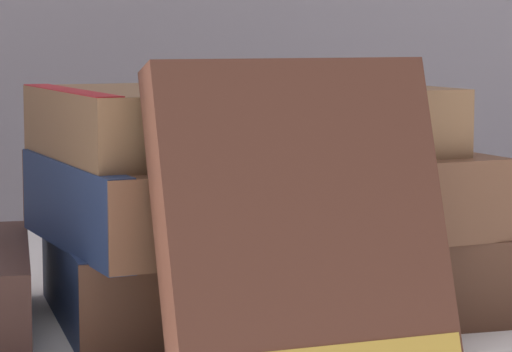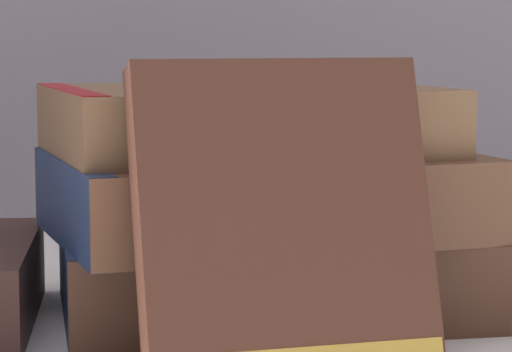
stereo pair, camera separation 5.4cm
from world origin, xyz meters
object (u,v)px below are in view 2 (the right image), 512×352
book_flat_middle (253,195)px  book_flat_top (234,121)px  pocket_watch (320,81)px  book_leaning_front (285,231)px  book_flat_bottom (263,271)px

book_flat_middle → book_flat_top: (-0.01, 0.01, 0.03)m
book_flat_top → book_flat_middle: bearing=-47.8°
book_flat_middle → pocket_watch: (0.03, -0.01, 0.05)m
book_flat_middle → book_leaning_front: book_leaning_front is taller
book_flat_top → book_leaning_front: size_ratio=1.45×
book_flat_bottom → book_flat_top: 0.08m
book_flat_top → book_flat_bottom: bearing=16.6°
book_flat_middle → book_flat_top: bearing=131.3°
pocket_watch → book_leaning_front: bearing=-116.6°
book_leaning_front → book_flat_bottom: bearing=78.5°
book_flat_bottom → book_flat_top: (-0.02, -0.01, 0.07)m
book_flat_top → pocket_watch: 0.04m
book_flat_top → book_leaning_front: (-0.01, -0.10, -0.04)m
book_flat_top → pocket_watch: size_ratio=3.72×
book_leaning_front → pocket_watch: 0.11m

